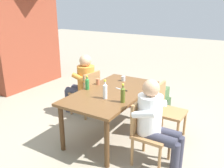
# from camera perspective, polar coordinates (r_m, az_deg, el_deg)

# --- Properties ---
(ground_plane) EXTENTS (24.00, 24.00, 0.00)m
(ground_plane) POSITION_cam_1_polar(r_m,az_deg,el_deg) (4.11, 0.00, -11.58)
(ground_plane) COLOR gray
(dining_table) EXTENTS (1.70, 0.93, 0.75)m
(dining_table) POSITION_cam_1_polar(r_m,az_deg,el_deg) (3.82, 0.00, -2.96)
(dining_table) COLOR brown
(dining_table) RESTS_ON ground_plane
(chair_near_left) EXTENTS (0.44, 0.44, 0.87)m
(chair_near_left) POSITION_cam_1_polar(r_m,az_deg,el_deg) (3.28, 8.18, -10.46)
(chair_near_left) COLOR #A37547
(chair_near_left) RESTS_ON ground_plane
(chair_far_right) EXTENTS (0.49, 0.49, 0.87)m
(chair_far_right) POSITION_cam_1_polar(r_m,az_deg,el_deg) (4.57, -5.82, -1.67)
(chair_far_right) COLOR #A37547
(chair_far_right) RESTS_ON ground_plane
(chair_near_right) EXTENTS (0.45, 0.45, 0.87)m
(chair_near_right) POSITION_cam_1_polar(r_m,az_deg,el_deg) (3.92, 12.60, -5.61)
(chair_near_right) COLOR #A37547
(chair_near_right) RESTS_ON ground_plane
(person_in_white_shirt) EXTENTS (0.47, 0.61, 1.18)m
(person_in_white_shirt) POSITION_cam_1_polar(r_m,az_deg,el_deg) (3.16, 10.15, -8.27)
(person_in_white_shirt) COLOR white
(person_in_white_shirt) RESTS_ON ground_plane
(person_in_plaid_shirt) EXTENTS (0.47, 0.61, 1.18)m
(person_in_plaid_shirt) POSITION_cam_1_polar(r_m,az_deg,el_deg) (4.58, -6.91, 0.57)
(person_in_plaid_shirt) COLOR orange
(person_in_plaid_shirt) RESTS_ON ground_plane
(bottle_olive) EXTENTS (0.06, 0.06, 0.27)m
(bottle_olive) POSITION_cam_1_polar(r_m,az_deg,el_deg) (3.34, 2.58, -2.45)
(bottle_olive) COLOR #566623
(bottle_olive) RESTS_ON dining_table
(bottle_green) EXTENTS (0.06, 0.06, 0.23)m
(bottle_green) POSITION_cam_1_polar(r_m,az_deg,el_deg) (3.86, -5.89, 0.11)
(bottle_green) COLOR #287A38
(bottle_green) RESTS_ON dining_table
(bottle_clear) EXTENTS (0.06, 0.06, 0.28)m
(bottle_clear) POSITION_cam_1_polar(r_m,az_deg,el_deg) (3.47, -1.64, -1.57)
(bottle_clear) COLOR white
(bottle_clear) RESTS_ON dining_table
(cup_terracotta) EXTENTS (0.07, 0.07, 0.10)m
(cup_terracotta) POSITION_cam_1_polar(r_m,az_deg,el_deg) (4.09, -3.35, 0.58)
(cup_terracotta) COLOR #BC6B47
(cup_terracotta) RESTS_ON dining_table
(cup_steel) EXTENTS (0.08, 0.08, 0.08)m
(cup_steel) POSITION_cam_1_polar(r_m,az_deg,el_deg) (4.28, 2.68, 1.30)
(cup_steel) COLOR #B2B7BC
(cup_steel) RESTS_ON dining_table
(table_knife) EXTENTS (0.07, 0.24, 0.01)m
(table_knife) POSITION_cam_1_polar(r_m,az_deg,el_deg) (3.84, 2.45, -1.35)
(table_knife) COLOR silver
(table_knife) RESTS_ON dining_table
(backpack_by_near_side) EXTENTS (0.34, 0.25, 0.40)m
(backpack_by_near_side) POSITION_cam_1_polar(r_m,az_deg,el_deg) (5.11, 5.48, -2.95)
(backpack_by_near_side) COLOR maroon
(backpack_by_near_side) RESTS_ON ground_plane
(backpack_by_far_side) EXTENTS (0.30, 0.23, 0.45)m
(backpack_by_far_side) POSITION_cam_1_polar(r_m,az_deg,el_deg) (5.01, 12.02, -3.48)
(backpack_by_far_side) COLOR #47663D
(backpack_by_far_side) RESTS_ON ground_plane
(brick_kiosk) EXTENTS (2.11, 1.80, 2.94)m
(brick_kiosk) POSITION_cam_1_polar(r_m,az_deg,el_deg) (6.88, -23.02, 12.85)
(brick_kiosk) COLOR brown
(brick_kiosk) RESTS_ON ground_plane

